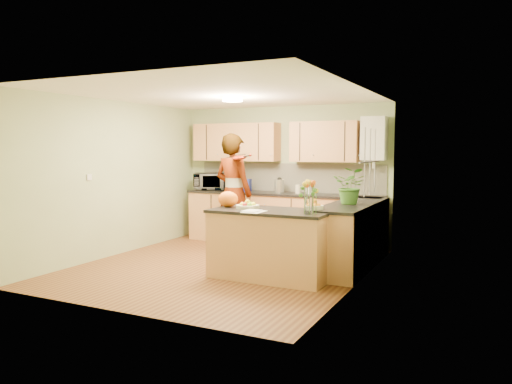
% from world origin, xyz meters
% --- Properties ---
extents(floor, '(4.50, 4.50, 0.00)m').
position_xyz_m(floor, '(0.00, 0.00, 0.00)').
color(floor, '#552B18').
rests_on(floor, ground).
extents(ceiling, '(4.00, 4.50, 0.02)m').
position_xyz_m(ceiling, '(0.00, 0.00, 2.50)').
color(ceiling, white).
rests_on(ceiling, wall_back).
extents(wall_back, '(4.00, 0.02, 2.50)m').
position_xyz_m(wall_back, '(0.00, 2.25, 1.25)').
color(wall_back, '#93A374').
rests_on(wall_back, floor).
extents(wall_front, '(4.00, 0.02, 2.50)m').
position_xyz_m(wall_front, '(0.00, -2.25, 1.25)').
color(wall_front, '#93A374').
rests_on(wall_front, floor).
extents(wall_left, '(0.02, 4.50, 2.50)m').
position_xyz_m(wall_left, '(-2.00, 0.00, 1.25)').
color(wall_left, '#93A374').
rests_on(wall_left, floor).
extents(wall_right, '(0.02, 4.50, 2.50)m').
position_xyz_m(wall_right, '(2.00, 0.00, 1.25)').
color(wall_right, '#93A374').
rests_on(wall_right, floor).
extents(back_counter, '(3.64, 0.62, 0.94)m').
position_xyz_m(back_counter, '(0.10, 1.95, 0.47)').
color(back_counter, '#BF7C4C').
rests_on(back_counter, floor).
extents(right_counter, '(0.62, 2.24, 0.94)m').
position_xyz_m(right_counter, '(1.70, 0.85, 0.47)').
color(right_counter, '#BF7C4C').
rests_on(right_counter, floor).
extents(splashback, '(3.60, 0.02, 0.52)m').
position_xyz_m(splashback, '(0.10, 2.23, 1.20)').
color(splashback, beige).
rests_on(splashback, back_counter).
extents(upper_cabinets, '(3.20, 0.34, 0.70)m').
position_xyz_m(upper_cabinets, '(-0.18, 2.08, 1.85)').
color(upper_cabinets, '#BF7C4C').
rests_on(upper_cabinets, wall_back).
extents(boiler, '(0.40, 0.30, 0.86)m').
position_xyz_m(boiler, '(1.70, 2.09, 1.90)').
color(boiler, silver).
rests_on(boiler, wall_back).
extents(window_right, '(0.01, 1.30, 1.05)m').
position_xyz_m(window_right, '(1.99, 0.60, 1.55)').
color(window_right, silver).
rests_on(window_right, wall_right).
extents(light_switch, '(0.02, 0.09, 0.09)m').
position_xyz_m(light_switch, '(-1.99, -0.60, 1.30)').
color(light_switch, silver).
rests_on(light_switch, wall_left).
extents(ceiling_lamp, '(0.30, 0.30, 0.07)m').
position_xyz_m(ceiling_lamp, '(0.00, 0.30, 2.46)').
color(ceiling_lamp, '#FFEABF').
rests_on(ceiling_lamp, ceiling).
extents(peninsula_island, '(1.60, 0.82, 0.92)m').
position_xyz_m(peninsula_island, '(0.88, -0.25, 0.46)').
color(peninsula_island, '#BF7C4C').
rests_on(peninsula_island, floor).
extents(fruit_dish, '(0.32, 0.32, 0.11)m').
position_xyz_m(fruit_dish, '(0.53, -0.25, 0.97)').
color(fruit_dish, beige).
rests_on(fruit_dish, peninsula_island).
extents(orange_bowl, '(0.25, 0.25, 0.14)m').
position_xyz_m(orange_bowl, '(1.43, -0.10, 0.98)').
color(orange_bowl, beige).
rests_on(orange_bowl, peninsula_island).
extents(flower_vase, '(0.25, 0.25, 0.46)m').
position_xyz_m(flower_vase, '(1.48, -0.43, 1.23)').
color(flower_vase, silver).
rests_on(flower_vase, peninsula_island).
extents(orange_bag, '(0.36, 0.33, 0.22)m').
position_xyz_m(orange_bag, '(0.20, -0.20, 1.03)').
color(orange_bag, orange).
rests_on(orange_bag, peninsula_island).
extents(papers, '(0.24, 0.33, 0.01)m').
position_xyz_m(papers, '(0.78, -0.55, 0.93)').
color(papers, white).
rests_on(papers, peninsula_island).
extents(violinist, '(0.81, 0.62, 1.98)m').
position_xyz_m(violinist, '(-0.36, 0.98, 0.99)').
color(violinist, tan).
rests_on(violinist, floor).
extents(violin, '(0.62, 0.54, 0.16)m').
position_xyz_m(violin, '(-0.16, 0.76, 1.58)').
color(violin, '#581305').
rests_on(violin, violinist).
extents(microwave, '(0.68, 0.58, 0.32)m').
position_xyz_m(microwave, '(-1.42, 1.97, 1.10)').
color(microwave, silver).
rests_on(microwave, back_counter).
extents(blue_box, '(0.32, 0.27, 0.23)m').
position_xyz_m(blue_box, '(-0.67, 1.93, 1.05)').
color(blue_box, '#212D97').
rests_on(blue_box, back_counter).
extents(kettle, '(0.17, 0.17, 0.32)m').
position_xyz_m(kettle, '(0.04, 1.96, 1.07)').
color(kettle, silver).
rests_on(kettle, back_counter).
extents(jar_cream, '(0.12, 0.12, 0.15)m').
position_xyz_m(jar_cream, '(0.41, 1.95, 1.02)').
color(jar_cream, beige).
rests_on(jar_cream, back_counter).
extents(jar_white, '(0.13, 0.13, 0.16)m').
position_xyz_m(jar_white, '(0.61, 1.94, 1.02)').
color(jar_white, silver).
rests_on(jar_white, back_counter).
extents(potted_plant, '(0.48, 0.42, 0.52)m').
position_xyz_m(potted_plant, '(1.70, 0.69, 1.20)').
color(potted_plant, '#3B7125').
rests_on(potted_plant, right_counter).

